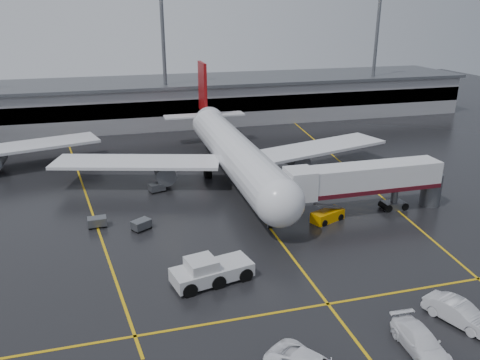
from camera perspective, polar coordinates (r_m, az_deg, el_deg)
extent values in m
plane|color=black|center=(59.31, 1.36, -2.82)|extent=(220.00, 220.00, 0.00)
cube|color=gold|center=(59.31, 1.36, -2.82)|extent=(0.25, 90.00, 0.02)
cube|color=gold|center=(41.19, 10.38, -14.27)|extent=(60.00, 0.25, 0.02)
cube|color=gold|center=(66.60, -17.95, -1.22)|extent=(9.99, 69.35, 0.02)
cube|color=gold|center=(74.54, 12.51, 1.53)|extent=(7.57, 69.64, 0.02)
cube|color=gray|center=(103.36, -6.32, 9.26)|extent=(120.00, 18.00, 8.00)
cube|color=black|center=(94.74, -5.46, 8.62)|extent=(120.00, 0.40, 3.00)
cube|color=#595B60|center=(102.66, -6.41, 11.62)|extent=(122.00, 19.00, 0.60)
cylinder|color=#595B60|center=(95.56, -8.96, 13.43)|extent=(0.70, 0.70, 25.00)
cylinder|color=#595B60|center=(110.11, 15.70, 13.79)|extent=(0.70, 0.70, 25.00)
cylinder|color=silver|center=(65.15, -0.62, 3.22)|extent=(5.20, 36.00, 5.20)
sphere|color=silver|center=(48.94, 4.73, -2.65)|extent=(5.20, 5.20, 5.20)
cone|color=silver|center=(84.85, -4.25, 7.54)|extent=(4.94, 8.00, 4.94)
cube|color=maroon|center=(84.91, -4.47, 10.91)|extent=(0.50, 5.50, 8.50)
cube|color=silver|center=(84.81, -4.25, 7.67)|extent=(14.00, 3.00, 0.25)
cube|color=silver|center=(65.43, -12.16, 2.10)|extent=(22.80, 11.83, 0.40)
cube|color=silver|center=(71.41, 9.13, 3.80)|extent=(22.80, 11.83, 0.40)
cylinder|color=#595B60|center=(65.15, -8.95, 0.94)|extent=(2.60, 4.50, 2.60)
cylinder|color=#595B60|center=(69.59, 6.77, 2.28)|extent=(2.60, 4.50, 2.60)
cylinder|color=#595B60|center=(52.81, 3.54, -4.65)|extent=(0.56, 0.56, 2.00)
cylinder|color=#595B60|center=(68.23, -3.85, 1.13)|extent=(0.56, 0.56, 2.00)
cylinder|color=#595B60|center=(69.70, 1.31, 1.58)|extent=(0.56, 0.56, 2.00)
cylinder|color=black|center=(53.04, 3.52, -5.19)|extent=(0.40, 1.10, 1.10)
cylinder|color=black|center=(68.38, -3.84, 0.78)|extent=(1.00, 1.40, 1.40)
cylinder|color=black|center=(69.84, 1.31, 1.23)|extent=(1.00, 1.40, 1.40)
cube|color=silver|center=(78.04, -24.56, 3.61)|extent=(22.80, 11.83, 0.40)
cube|color=silver|center=(57.14, 14.76, 0.32)|extent=(18.00, 3.20, 3.00)
cube|color=#480D15|center=(57.57, 14.65, -0.90)|extent=(18.00, 3.30, 0.50)
cube|color=silver|center=(53.64, 7.12, -0.45)|extent=(3.00, 3.40, 3.30)
cylinder|color=#595B60|center=(60.16, 17.84, -1.95)|extent=(0.80, 0.80, 3.00)
cube|color=#595B60|center=(60.54, 17.74, -2.88)|extent=(2.60, 1.60, 0.90)
cylinder|color=#595B60|center=(62.77, 21.74, -1.03)|extent=(2.40, 2.40, 4.00)
cylinder|color=black|center=(59.97, 16.85, -3.00)|extent=(0.90, 1.80, 0.90)
cylinder|color=black|center=(61.12, 18.61, -2.76)|extent=(0.90, 1.80, 0.90)
cube|color=#BDBDBF|center=(43.10, -3.33, -10.84)|extent=(7.55, 4.28, 1.22)
cube|color=#BDBDBF|center=(42.25, -4.63, -9.97)|extent=(2.90, 2.90, 1.02)
cube|color=black|center=(42.25, -4.63, -9.97)|extent=(2.61, 2.61, 0.91)
cylinder|color=black|center=(42.45, -6.64, -12.04)|extent=(1.93, 3.26, 1.32)
cylinder|color=black|center=(43.28, -3.32, -11.25)|extent=(1.93, 3.26, 1.32)
cylinder|color=black|center=(44.26, -0.15, -10.45)|extent=(1.93, 3.26, 1.32)
cube|color=orange|center=(55.41, 10.34, -4.18)|extent=(4.29, 3.01, 1.21)
cube|color=#595B60|center=(54.95, 10.41, -3.08)|extent=(3.91, 2.35, 1.38)
cylinder|color=black|center=(54.62, 9.37, -4.80)|extent=(1.41, 2.02, 0.77)
cylinder|color=black|center=(56.43, 11.24, -4.09)|extent=(1.41, 2.02, 0.77)
imported|color=white|center=(37.71, 20.65, -17.51)|extent=(2.49, 5.64, 1.61)
imported|color=silver|center=(41.60, 24.53, -14.14)|extent=(3.68, 5.65, 1.76)
cube|color=#595B60|center=(53.46, -11.64, -5.15)|extent=(2.39, 2.18, 0.90)
cylinder|color=black|center=(52.87, -11.96, -6.03)|extent=(0.40, 0.20, 0.40)
cylinder|color=black|center=(53.72, -10.60, -5.50)|extent=(0.40, 0.20, 0.40)
cylinder|color=black|center=(53.62, -12.61, -5.70)|extent=(0.40, 0.20, 0.40)
cylinder|color=black|center=(54.45, -11.25, -5.19)|extent=(0.40, 0.20, 0.40)
cube|color=#595B60|center=(55.30, -16.59, -4.73)|extent=(2.06, 1.39, 0.90)
cylinder|color=black|center=(55.04, -17.36, -5.47)|extent=(0.40, 0.20, 0.40)
cylinder|color=black|center=(55.04, -15.69, -5.29)|extent=(0.40, 0.20, 0.40)
cylinder|color=black|center=(55.95, -17.39, -5.04)|extent=(0.40, 0.20, 0.40)
cylinder|color=black|center=(55.95, -15.75, -4.87)|extent=(0.40, 0.20, 0.40)
cube|color=#595B60|center=(63.79, -9.83, -0.82)|extent=(2.29, 1.82, 0.90)
cylinder|color=black|center=(63.25, -10.30, -1.49)|extent=(0.40, 0.20, 0.40)
cylinder|color=black|center=(63.80, -8.97, -1.22)|extent=(0.40, 0.20, 0.40)
cylinder|color=black|center=(64.12, -10.64, -1.21)|extent=(0.40, 0.20, 0.40)
cylinder|color=black|center=(64.66, -9.33, -0.95)|extent=(0.40, 0.20, 0.40)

